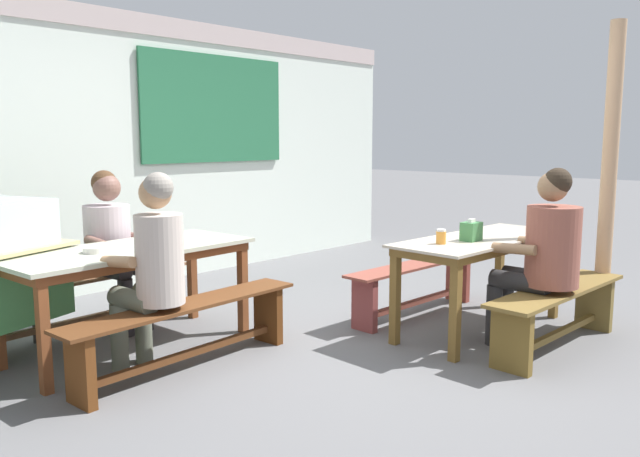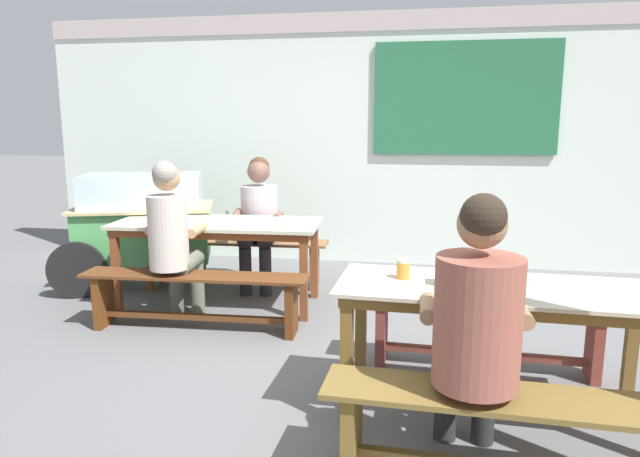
% 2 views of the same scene
% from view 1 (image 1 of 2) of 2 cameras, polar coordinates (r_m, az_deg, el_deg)
% --- Properties ---
extents(ground_plane, '(40.00, 40.00, 0.00)m').
position_cam_1_polar(ground_plane, '(4.64, 3.39, -10.29)').
color(ground_plane, slate).
extents(backdrop_wall, '(7.38, 0.23, 2.66)m').
position_cam_1_polar(backdrop_wall, '(6.60, -15.99, 7.28)').
color(backdrop_wall, silver).
rests_on(backdrop_wall, ground_plane).
extents(dining_table_far, '(1.73, 0.80, 0.72)m').
position_cam_1_polar(dining_table_far, '(4.54, -16.82, -2.55)').
color(dining_table_far, '#B5B9A1').
rests_on(dining_table_far, ground_plane).
extents(dining_table_near, '(1.64, 0.68, 0.72)m').
position_cam_1_polar(dining_table_near, '(4.95, 14.38, -1.68)').
color(dining_table_near, '#BDB29D').
rests_on(dining_table_near, ground_plane).
extents(bench_far_back, '(1.71, 0.39, 0.43)m').
position_cam_1_polar(bench_far_back, '(5.13, -20.41, -5.65)').
color(bench_far_back, brown).
rests_on(bench_far_back, ground_plane).
extents(bench_far_front, '(1.71, 0.36, 0.43)m').
position_cam_1_polar(bench_far_front, '(4.14, -11.93, -8.64)').
color(bench_far_front, '#583017').
rests_on(bench_far_front, ground_plane).
extents(bench_near_back, '(1.53, 0.32, 0.43)m').
position_cam_1_polar(bench_near_back, '(5.35, 8.59, -4.79)').
color(bench_near_back, brown).
rests_on(bench_near_back, ground_plane).
extents(bench_near_front, '(1.53, 0.38, 0.43)m').
position_cam_1_polar(bench_near_front, '(4.74, 20.62, -6.76)').
color(bench_near_front, brown).
rests_on(bench_near_front, ground_plane).
extents(person_center_facing, '(0.49, 0.55, 1.22)m').
position_cam_1_polar(person_center_facing, '(5.11, -18.23, -0.90)').
color(person_center_facing, '#272528').
rests_on(person_center_facing, ground_plane).
extents(person_near_front, '(0.47, 0.60, 1.27)m').
position_cam_1_polar(person_near_front, '(4.57, 19.49, -1.79)').
color(person_near_front, '#2A2A2B').
rests_on(person_near_front, ground_plane).
extents(person_left_back_turned, '(0.42, 0.53, 1.27)m').
position_cam_1_polar(person_left_back_turned, '(3.99, -14.83, -3.11)').
color(person_left_back_turned, '#616654').
rests_on(person_left_back_turned, ground_plane).
extents(tissue_box, '(0.15, 0.11, 0.16)m').
position_cam_1_polar(tissue_box, '(4.74, 13.47, -0.24)').
color(tissue_box, '#3C7B44').
rests_on(tissue_box, dining_table_near).
extents(condiment_jar, '(0.07, 0.07, 0.11)m').
position_cam_1_polar(condiment_jar, '(4.55, 10.85, -0.73)').
color(condiment_jar, orange).
rests_on(condiment_jar, dining_table_near).
extents(soup_bowl, '(0.16, 0.16, 0.04)m').
position_cam_1_polar(soup_bowl, '(4.39, -19.59, -1.81)').
color(soup_bowl, silver).
rests_on(soup_bowl, dining_table_far).
extents(wooden_support_post, '(0.12, 0.12, 2.33)m').
position_cam_1_polar(wooden_support_post, '(5.32, 24.57, 4.18)').
color(wooden_support_post, tan).
rests_on(wooden_support_post, ground_plane).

